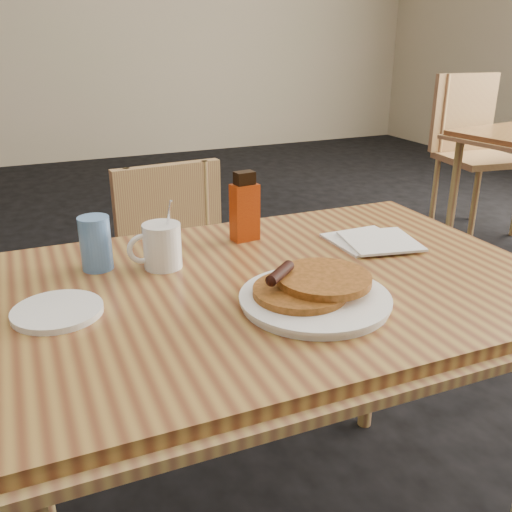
{
  "coord_description": "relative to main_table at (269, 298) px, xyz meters",
  "views": [
    {
      "loc": [
        -0.45,
        -0.97,
        1.24
      ],
      "look_at": [
        -0.01,
        0.03,
        0.8
      ],
      "focal_mm": 40.0,
      "sensor_mm": 36.0,
      "label": 1
    }
  ],
  "objects": [
    {
      "name": "main_table",
      "position": [
        0.0,
        0.0,
        0.0
      ],
      "size": [
        1.22,
        0.83,
        0.75
      ],
      "rotation": [
        0.0,
        0.0,
        -0.01
      ],
      "color": "#A67B3A",
      "rests_on": "floor"
    },
    {
      "name": "pancake_plate",
      "position": [
        0.03,
        -0.13,
        0.06
      ],
      "size": [
        0.29,
        0.29,
        0.07
      ],
      "rotation": [
        0.0,
        0.0,
        0.25
      ],
      "color": "white",
      "rests_on": "main_table"
    },
    {
      "name": "wall_back",
      "position": [
        -0.01,
        4.99,
        0.69
      ],
      "size": [
        8.0,
        0.0,
        8.0
      ],
      "primitive_type": "plane",
      "rotation": [
        1.57,
        0.0,
        0.0
      ],
      "color": "beige",
      "rests_on": "ground"
    },
    {
      "name": "coffee_mug",
      "position": [
        -0.19,
        0.16,
        0.09
      ],
      "size": [
        0.12,
        0.08,
        0.16
      ],
      "rotation": [
        0.0,
        0.0,
        -0.19
      ],
      "color": "white",
      "rests_on": "main_table"
    },
    {
      "name": "napkin_stack",
      "position": [
        0.33,
        0.1,
        0.05
      ],
      "size": [
        0.2,
        0.21,
        0.01
      ],
      "rotation": [
        0.0,
        0.0,
        0.01
      ],
      "color": "white",
      "rests_on": "main_table"
    },
    {
      "name": "blue_tumbler",
      "position": [
        -0.32,
        0.21,
        0.1
      ],
      "size": [
        0.07,
        0.07,
        0.12
      ],
      "primitive_type": "cylinder",
      "rotation": [
        0.0,
        0.0,
        -0.06
      ],
      "color": "#5A8CD4",
      "rests_on": "main_table"
    },
    {
      "name": "syrup_bottle",
      "position": [
        0.05,
        0.25,
        0.12
      ],
      "size": [
        0.07,
        0.05,
        0.17
      ],
      "rotation": [
        0.0,
        0.0,
        0.11
      ],
      "color": "maroon",
      "rests_on": "main_table"
    },
    {
      "name": "chair_neighbor_far",
      "position": [
        2.28,
        1.81,
        -0.12
      ],
      "size": [
        0.5,
        0.5,
        0.98
      ],
      "rotation": [
        0.0,
        0.0,
        -0.13
      ],
      "color": "tan",
      "rests_on": "floor"
    },
    {
      "name": "side_saucer",
      "position": [
        -0.42,
        0.02,
        0.05
      ],
      "size": [
        0.21,
        0.21,
        0.01
      ],
      "primitive_type": "cylinder",
      "rotation": [
        0.0,
        0.0,
        -0.31
      ],
      "color": "white",
      "rests_on": "main_table"
    },
    {
      "name": "chair_main_far",
      "position": [
        0.01,
        0.74,
        -0.22
      ],
      "size": [
        0.4,
        0.4,
        0.82
      ],
      "rotation": [
        0.0,
        0.0,
        0.08
      ],
      "color": "tan",
      "rests_on": "floor"
    }
  ]
}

